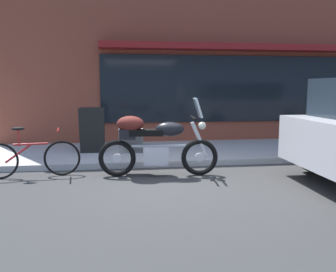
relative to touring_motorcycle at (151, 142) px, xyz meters
name	(u,v)px	position (x,y,z in m)	size (l,w,h in m)	color
ground_plane	(170,183)	(0.26, -0.54, -0.61)	(80.00, 80.00, 0.00)	#353535
storefront_building	(322,30)	(5.27, 3.44, 2.60)	(18.01, 0.90, 6.56)	brown
touring_motorcycle	(151,142)	(0.00, 0.00, 0.00)	(2.16, 0.77, 1.41)	black
parked_bicycle	(31,158)	(-2.13, 0.17, -0.25)	(1.69, 0.48, 0.91)	black
sandwich_board_sign	(92,130)	(-1.17, 1.80, 0.02)	(0.55, 0.43, 1.02)	black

